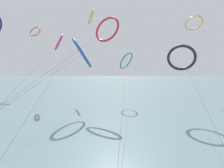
{
  "coord_description": "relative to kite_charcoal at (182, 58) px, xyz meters",
  "views": [
    {
      "loc": [
        1.0,
        -1.5,
        7.25
      ],
      "look_at": [
        0.0,
        22.0,
        5.52
      ],
      "focal_mm": 33.48,
      "sensor_mm": 36.0,
      "label": 1
    }
  ],
  "objects": [
    {
      "name": "kite_charcoal",
      "position": [
        0.0,
        0.0,
        0.0
      ],
      "size": [
        5.16,
        25.09,
        10.76
      ],
      "rotation": [
        0.0,
        0.0,
        2.91
      ],
      "color": "black",
      "rests_on": "ground"
    },
    {
      "name": "kite_amber",
      "position": [
        9.36,
        22.85,
        9.9
      ],
      "size": [
        4.76,
        45.62,
        20.82
      ],
      "rotation": [
        0.0,
        0.0,
        5.65
      ],
      "color": "orange",
      "rests_on": "ground"
    },
    {
      "name": "sea_water",
      "position": [
        -9.91,
        77.32,
        -8.78
      ],
      "size": [
        400.0,
        200.0,
        0.08
      ],
      "primitive_type": "cube",
      "color": "slate",
      "rests_on": "ground"
    },
    {
      "name": "kite_coral",
      "position": [
        -33.27,
        27.8,
        8.92
      ],
      "size": [
        3.96,
        49.4,
        19.4
      ],
      "rotation": [
        0.0,
        0.0,
        5.99
      ],
      "color": "#EA7260",
      "rests_on": "ground"
    },
    {
      "name": "kite_teal",
      "position": [
        -7.82,
        11.31,
        0.02
      ],
      "size": [
        3.8,
        36.16,
        10.55
      ],
      "rotation": [
        0.0,
        0.0,
        4.18
      ],
      "color": "teal",
      "rests_on": "ground"
    },
    {
      "name": "kite_magenta",
      "position": [
        -21.64,
        11.62,
        3.81
      ],
      "size": [
        2.92,
        30.5,
        14.36
      ],
      "rotation": [
        0.0,
        0.0,
        5.02
      ],
      "color": "#CC288E",
      "rests_on": "ground"
    },
    {
      "name": "kite_lime",
      "position": [
        -16.74,
        24.14,
        11.94
      ],
      "size": [
        2.68,
        43.53,
        22.79
      ],
      "rotation": [
        0.0,
        0.0,
        5.06
      ],
      "color": "#8CC62D",
      "rests_on": "ground"
    },
    {
      "name": "kite_cobalt",
      "position": [
        -15.28,
        2.89,
        0.98
      ],
      "size": [
        10.94,
        22.88,
        12.28
      ],
      "rotation": [
        0.0,
        0.0,
        1.73
      ],
      "color": "#2647B7",
      "rests_on": "ground"
    },
    {
      "name": "kite_crimson",
      "position": [
        -11.4,
        6.43,
        5.43
      ],
      "size": [
        15.43,
        25.68,
        16.66
      ],
      "rotation": [
        0.0,
        0.0,
        5.71
      ],
      "color": "red",
      "rests_on": "ground"
    }
  ]
}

